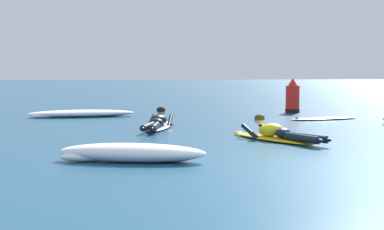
% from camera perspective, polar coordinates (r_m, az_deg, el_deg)
% --- Properties ---
extents(ground_plane, '(120.00, 120.00, 0.00)m').
position_cam_1_polar(ground_plane, '(17.74, 3.96, 0.03)').
color(ground_plane, navy).
extents(surfer_near, '(1.49, 2.57, 0.54)m').
position_cam_1_polar(surfer_near, '(11.38, 8.40, -1.88)').
color(surfer_near, yellow).
rests_on(surfer_near, ground).
extents(surfer_far, '(1.03, 2.59, 0.55)m').
position_cam_1_polar(surfer_far, '(13.51, -3.49, -0.80)').
color(surfer_far, silver).
rests_on(surfer_far, ground).
extents(drifting_surfboard, '(2.18, 1.00, 0.16)m').
position_cam_1_polar(drifting_surfboard, '(16.40, 13.05, -0.33)').
color(drifting_surfboard, silver).
rests_on(drifting_surfboard, ground).
extents(whitewater_front, '(3.17, 0.99, 0.21)m').
position_cam_1_polar(whitewater_front, '(17.16, -10.99, 0.14)').
color(whitewater_front, white).
rests_on(whitewater_front, ground).
extents(whitewater_mid_left, '(2.37, 1.19, 0.28)m').
position_cam_1_polar(whitewater_mid_left, '(8.75, -6.02, -3.81)').
color(whitewater_mid_left, white).
rests_on(whitewater_mid_left, ground).
extents(channel_marker_buoy, '(0.47, 0.47, 1.12)m').
position_cam_1_polar(channel_marker_buoy, '(18.85, 10.04, 1.63)').
color(channel_marker_buoy, red).
rests_on(channel_marker_buoy, ground).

